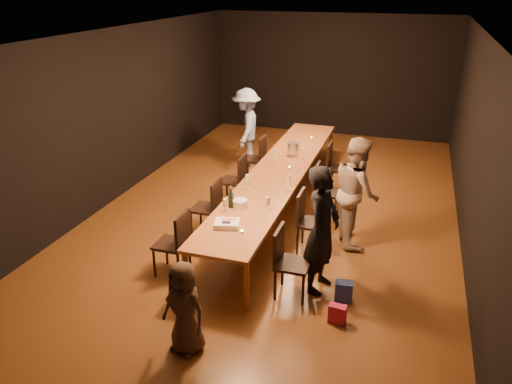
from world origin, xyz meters
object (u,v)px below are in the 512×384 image
(chair_right_3, at_px, (339,168))
(chair_left_3, at_px, (253,159))
(chair_right_1, at_px, (313,222))
(woman_birthday, at_px, (322,230))
(woman_tan, at_px, (356,192))
(chair_left_0, at_px, (171,243))
(chair_right_2, at_px, (327,192))
(chair_left_2, at_px, (232,180))
(ice_bucket, at_px, (293,149))
(birthday_cake, at_px, (227,224))
(champagne_bottle, at_px, (231,197))
(man_blue, at_px, (246,127))
(chair_left_1, at_px, (206,207))
(table, at_px, (279,173))
(child, at_px, (184,308))
(chair_right_0, at_px, (293,263))
(plate_stack, at_px, (240,204))

(chair_right_3, xyz_separation_m, chair_left_3, (-1.70, 0.00, 0.00))
(chair_right_1, distance_m, woman_birthday, 1.06)
(woman_tan, bearing_deg, woman_birthday, 148.35)
(chair_left_0, bearing_deg, chair_left_3, 0.00)
(chair_right_2, bearing_deg, chair_left_2, -90.00)
(ice_bucket, bearing_deg, chair_right_3, 22.09)
(chair_left_2, distance_m, ice_bucket, 1.30)
(chair_left_0, xyz_separation_m, ice_bucket, (0.88, 3.27, 0.40))
(birthday_cake, bearing_deg, chair_right_1, 33.43)
(chair_left_0, bearing_deg, champagne_bottle, -38.09)
(chair_left_0, distance_m, man_blue, 4.52)
(chair_left_0, distance_m, chair_left_2, 2.40)
(chair_left_2, height_order, woman_tan, woman_tan)
(chair_right_1, relative_size, champagne_bottle, 2.85)
(chair_left_0, height_order, chair_left_1, same)
(chair_left_0, relative_size, man_blue, 0.56)
(table, bearing_deg, chair_left_1, -125.31)
(chair_right_2, distance_m, woman_birthday, 2.19)
(chair_left_1, bearing_deg, chair_left_0, -180.00)
(man_blue, relative_size, birthday_cake, 4.38)
(chair_left_2, height_order, child, child)
(chair_right_1, distance_m, birthday_cake, 1.43)
(table, relative_size, chair_right_0, 6.45)
(chair_left_1, relative_size, child, 0.86)
(champagne_bottle, bearing_deg, ice_bucket, 83.45)
(champagne_bottle, bearing_deg, chair_right_3, 68.73)
(woman_tan, bearing_deg, chair_right_0, 140.20)
(chair_right_0, xyz_separation_m, chair_right_2, (0.00, 2.40, 0.00))
(chair_left_0, xyz_separation_m, chair_left_1, (0.00, 1.20, 0.00))
(man_blue, bearing_deg, woman_birthday, 18.51)
(chair_right_0, bearing_deg, chair_left_3, -154.72)
(chair_right_0, relative_size, chair_right_2, 1.00)
(chair_right_3, relative_size, chair_left_0, 1.00)
(chair_right_2, height_order, woman_birthday, woman_birthday)
(woman_tan, bearing_deg, plate_stack, 98.26)
(woman_tan, xyz_separation_m, ice_bucket, (-1.37, 1.60, 0.03))
(chair_right_2, height_order, chair_left_1, same)
(chair_right_3, height_order, child, child)
(table, xyz_separation_m, woman_birthday, (1.15, -2.14, 0.15))
(birthday_cake, relative_size, ice_bucket, 1.66)
(table, xyz_separation_m, chair_left_0, (-0.85, -2.40, -0.24))
(woman_birthday, relative_size, champagne_bottle, 5.23)
(chair_right_1, height_order, woman_birthday, woman_birthday)
(table, relative_size, chair_left_0, 6.45)
(chair_left_2, relative_size, birthday_cake, 2.46)
(chair_left_3, height_order, champagne_bottle, champagne_bottle)
(chair_right_0, relative_size, chair_left_2, 1.00)
(chair_left_2, height_order, plate_stack, chair_left_2)
(chair_right_1, height_order, chair_right_2, same)
(chair_right_2, xyz_separation_m, chair_left_1, (-1.70, -1.20, 0.00))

